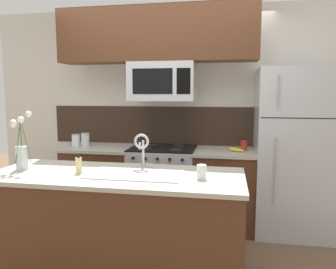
# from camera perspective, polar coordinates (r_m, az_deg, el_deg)

# --- Properties ---
(ground_plane) EXTENTS (10.00, 10.00, 0.00)m
(ground_plane) POSITION_cam_1_polar(r_m,az_deg,el_deg) (3.32, -4.07, -20.80)
(ground_plane) COLOR brown
(rear_partition) EXTENTS (5.20, 0.10, 2.60)m
(rear_partition) POSITION_cam_1_polar(r_m,az_deg,el_deg) (4.15, 4.24, 3.62)
(rear_partition) COLOR silver
(rear_partition) RESTS_ON ground
(splash_band) EXTENTS (3.05, 0.01, 0.48)m
(splash_band) POSITION_cam_1_polar(r_m,az_deg,el_deg) (4.15, 0.01, 1.56)
(splash_band) COLOR #332319
(splash_band) RESTS_ON rear_partition
(back_counter_left) EXTENTS (0.84, 0.65, 0.91)m
(back_counter_left) POSITION_cam_1_polar(r_m,az_deg,el_deg) (4.19, -11.54, -8.20)
(back_counter_left) COLOR #4C2B19
(back_counter_left) RESTS_ON ground
(back_counter_right) EXTENTS (0.70, 0.65, 0.91)m
(back_counter_right) POSITION_cam_1_polar(r_m,az_deg,el_deg) (3.90, 9.69, -9.32)
(back_counter_right) COLOR #4C2B19
(back_counter_right) RESTS_ON ground
(stove_range) EXTENTS (0.76, 0.64, 0.93)m
(stove_range) POSITION_cam_1_polar(r_m,az_deg,el_deg) (3.97, -0.85, -8.84)
(stove_range) COLOR #B7BABF
(stove_range) RESTS_ON ground
(microwave) EXTENTS (0.74, 0.40, 0.43)m
(microwave) POSITION_cam_1_polar(r_m,az_deg,el_deg) (3.79, -0.94, 9.16)
(microwave) COLOR #B7BABF
(upper_cabinet_band) EXTENTS (2.24, 0.34, 0.60)m
(upper_cabinet_band) POSITION_cam_1_polar(r_m,az_deg,el_deg) (3.83, -2.07, 16.91)
(upper_cabinet_band) COLOR #4C2B19
(refrigerator) EXTENTS (0.86, 0.74, 1.83)m
(refrigerator) POSITION_cam_1_polar(r_m,az_deg,el_deg) (3.88, 21.21, -2.85)
(refrigerator) COLOR #B7BABF
(refrigerator) RESTS_ON ground
(storage_jar_tall) EXTENTS (0.10, 0.10, 0.15)m
(storage_jar_tall) POSITION_cam_1_polar(r_m,az_deg,el_deg) (4.18, -15.71, -0.97)
(storage_jar_tall) COLOR silver
(storage_jar_tall) RESTS_ON back_counter_left
(storage_jar_medium) EXTENTS (0.10, 0.10, 0.17)m
(storage_jar_medium) POSITION_cam_1_polar(r_m,az_deg,el_deg) (4.12, -14.19, -0.90)
(storage_jar_medium) COLOR silver
(storage_jar_medium) RESTS_ON back_counter_left
(banana_bunch) EXTENTS (0.19, 0.12, 0.08)m
(banana_bunch) POSITION_cam_1_polar(r_m,az_deg,el_deg) (3.73, 11.88, -2.61)
(banana_bunch) COLOR yellow
(banana_bunch) RESTS_ON back_counter_right
(coffee_tin) EXTENTS (0.08, 0.08, 0.11)m
(coffee_tin) POSITION_cam_1_polar(r_m,az_deg,el_deg) (3.84, 13.09, -1.88)
(coffee_tin) COLOR #B22D23
(coffee_tin) RESTS_ON back_counter_right
(island_counter) EXTENTS (2.07, 0.81, 0.91)m
(island_counter) POSITION_cam_1_polar(r_m,az_deg,el_deg) (2.86, -8.90, -15.56)
(island_counter) COLOR #4C2B19
(island_counter) RESTS_ON ground
(kitchen_sink) EXTENTS (0.76, 0.43, 0.16)m
(kitchen_sink) POSITION_cam_1_polar(r_m,az_deg,el_deg) (2.69, -5.67, -8.34)
(kitchen_sink) COLOR #ADAFB5
(kitchen_sink) RESTS_ON island_counter
(sink_faucet) EXTENTS (0.14, 0.14, 0.31)m
(sink_faucet) POSITION_cam_1_polar(r_m,az_deg,el_deg) (2.83, -4.54, -2.01)
(sink_faucet) COLOR #B7BABF
(sink_faucet) RESTS_ON island_counter
(dish_soap_bottle) EXTENTS (0.06, 0.05, 0.16)m
(dish_soap_bottle) POSITION_cam_1_polar(r_m,az_deg,el_deg) (2.78, -15.28, -5.15)
(dish_soap_bottle) COLOR #DBCC75
(dish_soap_bottle) RESTS_ON island_counter
(drinking_glass) EXTENTS (0.07, 0.07, 0.11)m
(drinking_glass) POSITION_cam_1_polar(r_m,az_deg,el_deg) (2.51, 5.87, -6.52)
(drinking_glass) COLOR silver
(drinking_glass) RESTS_ON island_counter
(flower_vase) EXTENTS (0.20, 0.16, 0.50)m
(flower_vase) POSITION_cam_1_polar(r_m,az_deg,el_deg) (3.06, -24.18, -2.66)
(flower_vase) COLOR silver
(flower_vase) RESTS_ON island_counter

